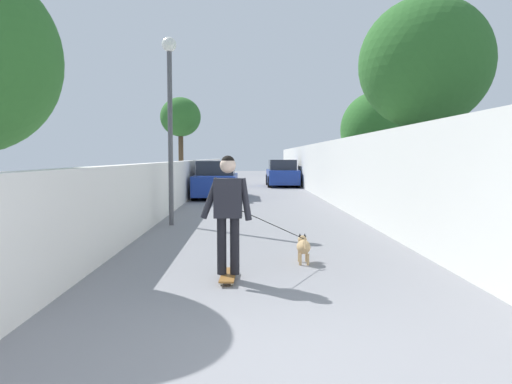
{
  "coord_description": "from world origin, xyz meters",
  "views": [
    {
      "loc": [
        -3.68,
        0.36,
        1.7
      ],
      "look_at": [
        5.76,
        0.19,
        1.0
      ],
      "focal_mm": 33.18,
      "sensor_mm": 36.0,
      "label": 1
    }
  ],
  "objects_px": {
    "tree_left_far": "(181,118)",
    "skateboard": "(228,275)",
    "tree_right_mid": "(425,64)",
    "dog": "(303,246)",
    "car_near": "(216,180)",
    "person_skateboarder": "(228,205)",
    "lamp_post": "(170,99)",
    "car_far": "(282,174)",
    "tree_right_distant": "(376,130)"
  },
  "relations": [
    {
      "from": "person_skateboarder",
      "to": "car_far",
      "type": "relative_size",
      "value": 0.41
    },
    {
      "from": "tree_right_mid",
      "to": "dog",
      "type": "height_order",
      "value": "tree_right_mid"
    },
    {
      "from": "tree_right_mid",
      "to": "person_skateboarder",
      "type": "relative_size",
      "value": 3.3
    },
    {
      "from": "person_skateboarder",
      "to": "car_near",
      "type": "height_order",
      "value": "person_skateboarder"
    },
    {
      "from": "tree_right_distant",
      "to": "person_skateboarder",
      "type": "distance_m",
      "value": 11.43
    },
    {
      "from": "lamp_post",
      "to": "dog",
      "type": "distance_m",
      "value": 5.88
    },
    {
      "from": "lamp_post",
      "to": "car_far",
      "type": "height_order",
      "value": "lamp_post"
    },
    {
      "from": "tree_left_far",
      "to": "skateboard",
      "type": "xyz_separation_m",
      "value": [
        -16.24,
        -2.91,
        -3.48
      ]
    },
    {
      "from": "tree_right_mid",
      "to": "tree_right_distant",
      "type": "xyz_separation_m",
      "value": [
        5.5,
        -0.38,
        -1.21
      ]
    },
    {
      "from": "skateboard",
      "to": "car_near",
      "type": "xyz_separation_m",
      "value": [
        13.41,
        1.04,
        0.65
      ]
    },
    {
      "from": "person_skateboarder",
      "to": "dog",
      "type": "xyz_separation_m",
      "value": [
        1.03,
        -1.16,
        -0.77
      ]
    },
    {
      "from": "tree_right_distant",
      "to": "car_near",
      "type": "height_order",
      "value": "tree_right_distant"
    },
    {
      "from": "tree_right_mid",
      "to": "skateboard",
      "type": "bearing_deg",
      "value": 136.98
    },
    {
      "from": "tree_left_far",
      "to": "car_near",
      "type": "height_order",
      "value": "tree_left_far"
    },
    {
      "from": "dog",
      "to": "car_far",
      "type": "relative_size",
      "value": 0.34
    },
    {
      "from": "tree_right_mid",
      "to": "lamp_post",
      "type": "relative_size",
      "value": 1.17
    },
    {
      "from": "car_near",
      "to": "person_skateboarder",
      "type": "bearing_deg",
      "value": -175.56
    },
    {
      "from": "tree_right_mid",
      "to": "car_far",
      "type": "bearing_deg",
      "value": 7.48
    },
    {
      "from": "tree_right_distant",
      "to": "skateboard",
      "type": "distance_m",
      "value": 11.6
    },
    {
      "from": "dog",
      "to": "car_near",
      "type": "xyz_separation_m",
      "value": [
        12.37,
        2.2,
        0.44
      ]
    },
    {
      "from": "tree_right_mid",
      "to": "dog",
      "type": "relative_size",
      "value": 4.04
    },
    {
      "from": "person_skateboarder",
      "to": "dog",
      "type": "distance_m",
      "value": 1.73
    },
    {
      "from": "lamp_post",
      "to": "car_far",
      "type": "xyz_separation_m",
      "value": [
        15.66,
        -3.93,
        -2.42
      ]
    },
    {
      "from": "skateboard",
      "to": "car_far",
      "type": "height_order",
      "value": "car_far"
    },
    {
      "from": "lamp_post",
      "to": "skateboard",
      "type": "bearing_deg",
      "value": -162.95
    },
    {
      "from": "tree_right_mid",
      "to": "dog",
      "type": "xyz_separation_m",
      "value": [
        -3.71,
        3.27,
        -3.59
      ]
    },
    {
      "from": "skateboard",
      "to": "dog",
      "type": "height_order",
      "value": "dog"
    },
    {
      "from": "lamp_post",
      "to": "tree_right_distant",
      "type": "bearing_deg",
      "value": -52.8
    },
    {
      "from": "tree_left_far",
      "to": "car_near",
      "type": "bearing_deg",
      "value": -146.61
    },
    {
      "from": "tree_right_mid",
      "to": "tree_right_distant",
      "type": "bearing_deg",
      "value": -3.95
    },
    {
      "from": "tree_left_far",
      "to": "car_near",
      "type": "xyz_separation_m",
      "value": [
        -2.84,
        -1.87,
        -2.83
      ]
    },
    {
      "from": "lamp_post",
      "to": "person_skateboarder",
      "type": "height_order",
      "value": "lamp_post"
    },
    {
      "from": "tree_left_far",
      "to": "dog",
      "type": "relative_size",
      "value": 3.39
    },
    {
      "from": "car_near",
      "to": "car_far",
      "type": "relative_size",
      "value": 1.05
    },
    {
      "from": "tree_left_far",
      "to": "car_far",
      "type": "bearing_deg",
      "value": -47.46
    },
    {
      "from": "tree_right_distant",
      "to": "lamp_post",
      "type": "distance_m",
      "value": 8.11
    },
    {
      "from": "tree_left_far",
      "to": "car_far",
      "type": "xyz_separation_m",
      "value": [
        4.77,
        -5.2,
        -2.83
      ]
    },
    {
      "from": "car_far",
      "to": "tree_right_mid",
      "type": "bearing_deg",
      "value": -172.52
    },
    {
      "from": "skateboard",
      "to": "dog",
      "type": "bearing_deg",
      "value": -48.22
    },
    {
      "from": "car_near",
      "to": "tree_left_far",
      "type": "bearing_deg",
      "value": 33.39
    },
    {
      "from": "tree_left_far",
      "to": "lamp_post",
      "type": "bearing_deg",
      "value": -173.36
    },
    {
      "from": "tree_left_far",
      "to": "dog",
      "type": "bearing_deg",
      "value": -165.03
    },
    {
      "from": "tree_right_distant",
      "to": "dog",
      "type": "xyz_separation_m",
      "value": [
        -9.21,
        3.65,
        -2.38
      ]
    },
    {
      "from": "tree_left_far",
      "to": "car_far",
      "type": "height_order",
      "value": "tree_left_far"
    },
    {
      "from": "person_skateboarder",
      "to": "tree_right_distant",
      "type": "bearing_deg",
      "value": -25.14
    },
    {
      "from": "person_skateboarder",
      "to": "skateboard",
      "type": "bearing_deg",
      "value": 3.58
    },
    {
      "from": "tree_right_distant",
      "to": "lamp_post",
      "type": "relative_size",
      "value": 0.86
    },
    {
      "from": "person_skateboarder",
      "to": "tree_left_far",
      "type": "bearing_deg",
      "value": 10.16
    },
    {
      "from": "person_skateboarder",
      "to": "dog",
      "type": "bearing_deg",
      "value": -48.22
    },
    {
      "from": "skateboard",
      "to": "car_far",
      "type": "bearing_deg",
      "value": -6.22
    }
  ]
}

